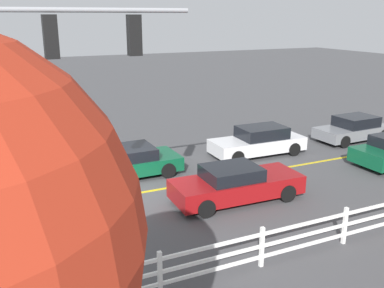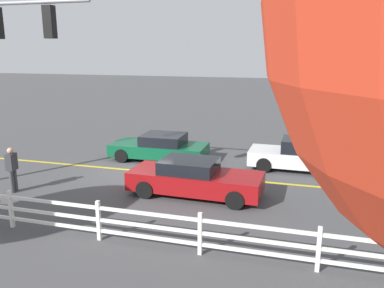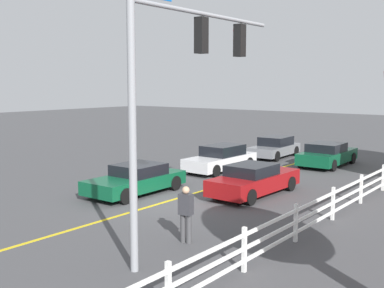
{
  "view_description": "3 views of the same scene",
  "coord_description": "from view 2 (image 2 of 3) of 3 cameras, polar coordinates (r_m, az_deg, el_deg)",
  "views": [
    {
      "loc": [
        4.48,
        14.73,
        6.46
      ],
      "look_at": [
        -1.86,
        1.17,
        2.04
      ],
      "focal_mm": 40.74,
      "sensor_mm": 36.0,
      "label": 1
    },
    {
      "loc": [
        -6.78,
        15.05,
        5.14
      ],
      "look_at": [
        -2.76,
        1.07,
        1.64
      ],
      "focal_mm": 36.6,
      "sensor_mm": 36.0,
      "label": 2
    },
    {
      "loc": [
        14.02,
        12.14,
        4.65
      ],
      "look_at": [
        -2.07,
        -0.31,
        2.08
      ],
      "focal_mm": 44.71,
      "sensor_mm": 36.0,
      "label": 3
    }
  ],
  "objects": [
    {
      "name": "car_1",
      "position": [
        18.75,
        -4.66,
        -0.48
      ],
      "size": [
        4.56,
        2.11,
        1.25
      ],
      "rotation": [
        0.0,
        0.0,
        6.3
      ],
      "color": "#0C4C2D",
      "rests_on": "ground_plane"
    },
    {
      "name": "car_2",
      "position": [
        14.14,
        0.33,
        -5.0
      ],
      "size": [
        4.82,
        1.97,
        1.33
      ],
      "rotation": [
        0.0,
        0.0,
        3.11
      ],
      "color": "maroon",
      "rests_on": "ground_plane"
    },
    {
      "name": "car_0",
      "position": [
        17.72,
        15.98,
        -1.59
      ],
      "size": [
        4.6,
        1.91,
        1.39
      ],
      "rotation": [
        0.0,
        0.0,
        6.26
      ],
      "color": "silver",
      "rests_on": "ground_plane"
    },
    {
      "name": "pedestrian",
      "position": [
        15.82,
        -24.75,
        -3.18
      ],
      "size": [
        0.31,
        0.43,
        1.69
      ],
      "rotation": [
        0.0,
        0.0,
        0.13
      ],
      "color": "#3F3F42",
      "rests_on": "ground_plane"
    },
    {
      "name": "lane_center_stripe",
      "position": [
        16.15,
        5.32,
        -5.06
      ],
      "size": [
        28.0,
        0.16,
        0.01
      ],
      "primitive_type": "cube",
      "color": "gold",
      "rests_on": "ground_plane"
    },
    {
      "name": "ground_plane",
      "position": [
        17.29,
        -7.83,
        -3.88
      ],
      "size": [
        120.0,
        120.0,
        0.0
      ],
      "primitive_type": "plane",
      "color": "#444447"
    },
    {
      "name": "white_rail_fence",
      "position": [
        10.65,
        -6.51,
        -11.78
      ],
      "size": [
        26.1,
        0.1,
        1.15
      ],
      "color": "white",
      "rests_on": "ground_plane"
    }
  ]
}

